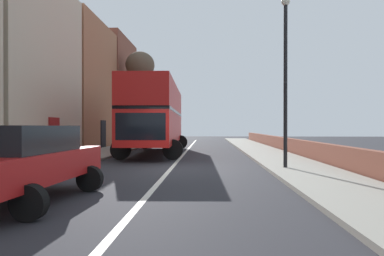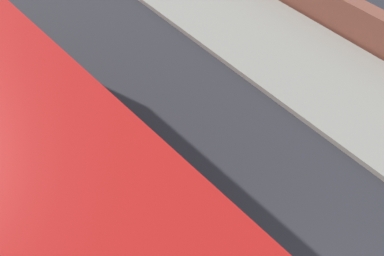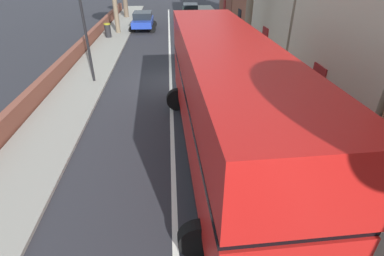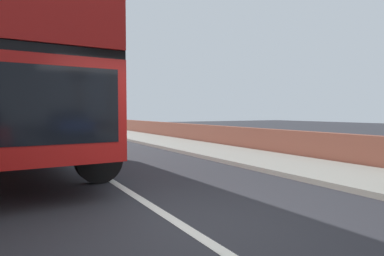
# 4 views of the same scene
# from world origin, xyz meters

# --- Properties ---
(ground_plane) EXTENTS (84.00, 84.00, 0.00)m
(ground_plane) POSITION_xyz_m (0.00, 0.00, 0.00)
(ground_plane) COLOR #28282D
(road_centre_line) EXTENTS (0.16, 54.00, 0.01)m
(road_centre_line) POSITION_xyz_m (0.00, 0.00, 0.00)
(road_centre_line) COLOR silver
(road_centre_line) RESTS_ON ground
(double_decker_bus) EXTENTS (3.83, 11.38, 4.06)m
(double_decker_bus) POSITION_xyz_m (-1.70, 7.28, 2.36)
(double_decker_bus) COLOR #B51714
(double_decker_bus) RESTS_ON ground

